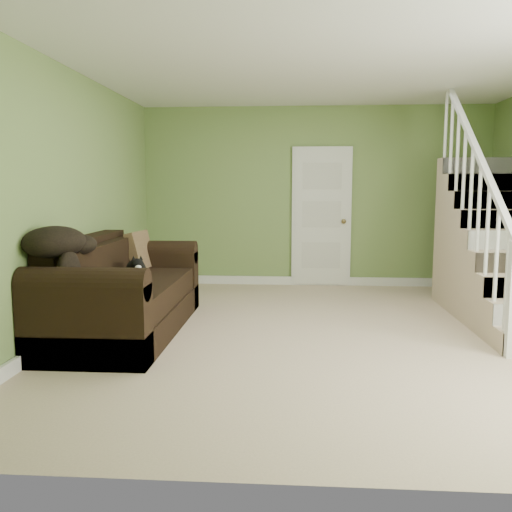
# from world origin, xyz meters

# --- Properties ---
(floor) EXTENTS (5.00, 5.50, 0.01)m
(floor) POSITION_xyz_m (0.00, 0.00, 0.00)
(floor) COLOR tan
(floor) RESTS_ON ground
(ceiling) EXTENTS (5.00, 5.50, 0.01)m
(ceiling) POSITION_xyz_m (0.00, 0.00, 2.60)
(ceiling) COLOR white
(ceiling) RESTS_ON wall_back
(wall_back) EXTENTS (5.00, 0.04, 2.60)m
(wall_back) POSITION_xyz_m (0.00, 2.75, 1.30)
(wall_back) COLOR #74934F
(wall_back) RESTS_ON floor
(wall_front) EXTENTS (5.00, 0.04, 2.60)m
(wall_front) POSITION_xyz_m (0.00, -2.75, 1.30)
(wall_front) COLOR #74934F
(wall_front) RESTS_ON floor
(wall_left) EXTENTS (0.04, 5.50, 2.60)m
(wall_left) POSITION_xyz_m (-2.50, 0.00, 1.30)
(wall_left) COLOR #74934F
(wall_left) RESTS_ON floor
(baseboard_back) EXTENTS (5.00, 0.04, 0.12)m
(baseboard_back) POSITION_xyz_m (0.00, 2.72, 0.06)
(baseboard_back) COLOR white
(baseboard_back) RESTS_ON floor
(baseboard_left) EXTENTS (0.04, 5.50, 0.12)m
(baseboard_left) POSITION_xyz_m (-2.47, 0.00, 0.06)
(baseboard_left) COLOR white
(baseboard_left) RESTS_ON floor
(door) EXTENTS (0.86, 0.12, 2.02)m
(door) POSITION_xyz_m (0.10, 2.71, 1.01)
(door) COLOR white
(door) RESTS_ON floor
(staircase) EXTENTS (1.00, 2.51, 2.82)m
(staircase) POSITION_xyz_m (1.99, 0.97, 0.64)
(staircase) COLOR tan
(staircase) RESTS_ON floor
(sofa) EXTENTS (1.04, 2.41, 0.95)m
(sofa) POSITION_xyz_m (-2.02, -0.03, 0.36)
(sofa) COLOR black
(sofa) RESTS_ON floor
(side_table) EXTENTS (0.56, 0.56, 0.76)m
(side_table) POSITION_xyz_m (-2.26, 1.29, 0.28)
(side_table) COLOR black
(side_table) RESTS_ON floor
(cat) EXTENTS (0.34, 0.52, 0.26)m
(cat) POSITION_xyz_m (-1.92, 0.16, 0.61)
(cat) COLOR black
(cat) RESTS_ON sofa
(banana) EXTENTS (0.12, 0.22, 0.06)m
(banana) POSITION_xyz_m (-1.83, -0.42, 0.55)
(banana) COLOR gold
(banana) RESTS_ON sofa
(throw_pillow) EXTENTS (0.27, 0.46, 0.45)m
(throw_pillow) POSITION_xyz_m (-2.07, 0.84, 0.72)
(throw_pillow) COLOR #45321B
(throw_pillow) RESTS_ON sofa
(throw_blanket) EXTENTS (0.52, 0.67, 0.27)m
(throw_blanket) POSITION_xyz_m (-2.33, -0.81, 0.99)
(throw_blanket) COLOR black
(throw_blanket) RESTS_ON sofa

